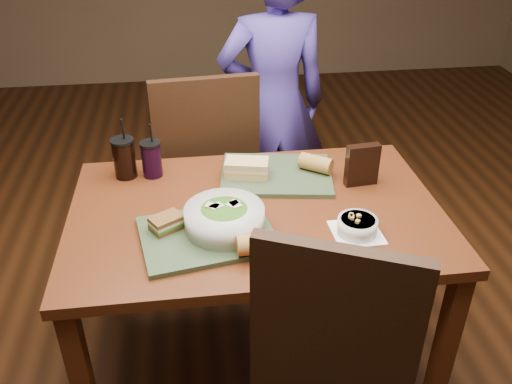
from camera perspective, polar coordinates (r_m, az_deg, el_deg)
ground at (r=2.40m, az=0.00°, el=-17.00°), size 6.00×6.00×0.00m
dining_table at (r=1.95m, az=0.00°, el=-4.02°), size 1.30×0.85×0.75m
chair_far at (r=2.53m, az=-5.13°, el=2.70°), size 0.50×0.50×1.05m
diner at (r=2.74m, az=1.81°, el=9.12°), size 0.57×0.39×1.51m
tray_near at (r=1.77m, az=-5.16°, el=-4.52°), size 0.47×0.39×0.02m
tray_far at (r=2.10m, az=2.16°, el=1.85°), size 0.46×0.38×0.02m
salad_bowl at (r=1.75m, az=-3.34°, el=-2.62°), size 0.26×0.26×0.09m
soup_bowl at (r=1.80m, az=10.61°, el=-3.50°), size 0.16×0.16×0.06m
sandwich_near at (r=1.78m, az=-9.41°, el=-3.22°), size 0.12×0.11×0.05m
sandwich_far at (r=2.05m, az=-0.97°, el=2.54°), size 0.18×0.12×0.06m
baguette_near at (r=1.65m, az=0.18°, el=-5.47°), size 0.13×0.07×0.06m
baguette_far at (r=2.10m, az=6.32°, el=3.01°), size 0.14×0.12×0.06m
cup_cola at (r=2.12m, az=-13.70°, el=3.52°), size 0.09×0.09×0.24m
cup_berry at (r=2.11m, az=-10.94°, el=3.46°), size 0.08×0.08×0.22m
chip_bag at (r=2.05m, az=11.10°, el=2.81°), size 0.13×0.05×0.16m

